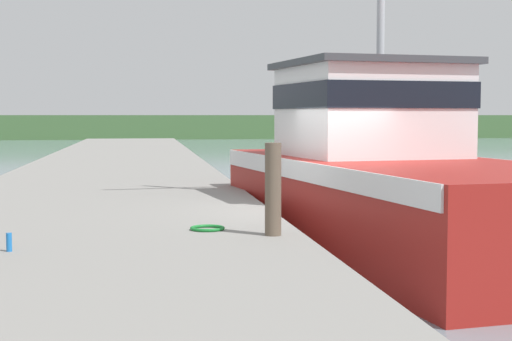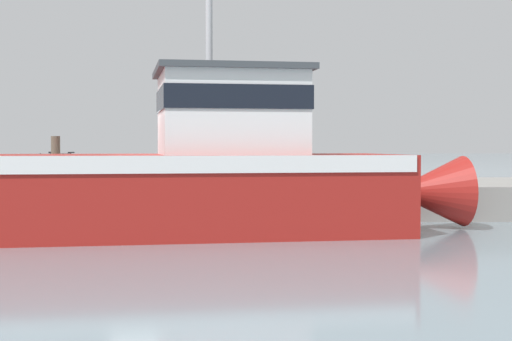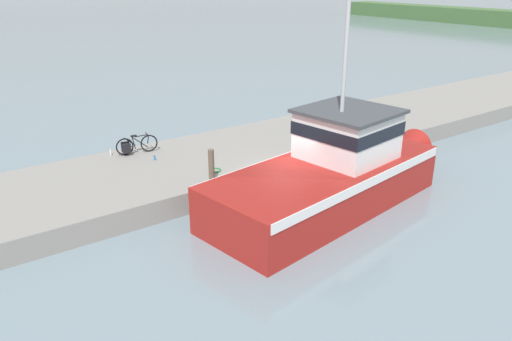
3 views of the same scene
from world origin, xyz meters
The scene contains 8 objects.
ground_plane centered at (0.00, 0.00, 0.00)m, with size 320.00×320.00×0.00m, color gray.
dock_pier centered at (-3.67, 0.00, 0.41)m, with size 5.70×80.00×0.81m, color gray.
far_shoreline centered at (30.00, 66.20, 1.18)m, with size 180.00×5.00×2.36m, color #426638.
fishing_boat_main centered at (1.35, 0.73, 1.25)m, with size 4.84×11.05×8.37m.
boat_blue_far centered at (11.15, 33.97, 0.73)m, with size 4.99×4.55×4.50m.
mooring_post centered at (-1.24, -2.74, 1.41)m, with size 0.21×0.21×1.19m, color brown.
hose_coil centered at (-2.04, -2.13, 0.84)m, with size 0.47×0.47×0.04m, color #197A2D.
water_bottle_on_curb centered at (-4.40, -3.49, 0.92)m, with size 0.06×0.06×0.21m, color blue.
Camera 1 is at (-2.89, -12.60, 2.36)m, focal length 55.00 mm.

